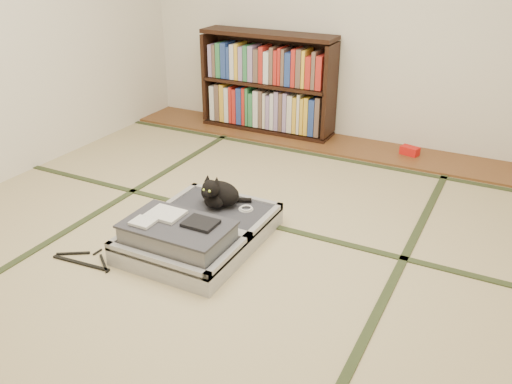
% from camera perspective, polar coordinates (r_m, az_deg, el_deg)
% --- Properties ---
extents(floor, '(4.50, 4.50, 0.00)m').
position_cam_1_polar(floor, '(3.29, -3.59, -6.11)').
color(floor, tan).
rests_on(floor, ground).
extents(wood_strip, '(4.00, 0.50, 0.02)m').
position_cam_1_polar(wood_strip, '(4.93, 8.32, 5.00)').
color(wood_strip, brown).
rests_on(wood_strip, ground).
extents(red_item, '(0.17, 0.12, 0.07)m').
position_cam_1_polar(red_item, '(4.79, 15.88, 4.21)').
color(red_item, red).
rests_on(red_item, wood_strip).
extents(tatami_borders, '(4.00, 4.50, 0.01)m').
position_cam_1_polar(tatami_borders, '(3.66, 0.34, -2.44)').
color(tatami_borders, '#2D381E').
rests_on(tatami_borders, ground).
extents(bookcase, '(1.27, 0.29, 0.92)m').
position_cam_1_polar(bookcase, '(5.12, 1.22, 11.22)').
color(bookcase, black).
rests_on(bookcase, wood_strip).
extents(suitcase, '(0.69, 0.92, 0.27)m').
position_cam_1_polar(suitcase, '(3.29, -6.31, -4.26)').
color(suitcase, '#ABABAF').
rests_on(suitcase, floor).
extents(cat, '(0.31, 0.31, 0.25)m').
position_cam_1_polar(cat, '(3.46, -4.00, -0.19)').
color(cat, black).
rests_on(cat, suitcase).
extents(cable_coil, '(0.10, 0.10, 0.02)m').
position_cam_1_polar(cable_coil, '(3.45, -1.06, -1.77)').
color(cable_coil, white).
rests_on(cable_coil, suitcase).
extents(hanger, '(0.40, 0.20, 0.01)m').
position_cam_1_polar(hanger, '(3.32, -17.57, -6.89)').
color(hanger, black).
rests_on(hanger, floor).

